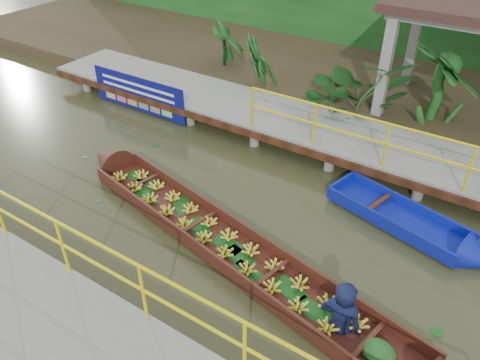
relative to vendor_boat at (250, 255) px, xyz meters
The scene contains 8 objects.
ground 1.49m from the vendor_boat, 141.48° to the left, with size 80.00×80.00×0.00m, color #2B2E17.
land_strip 8.49m from the vendor_boat, 97.75° to the left, with size 30.00×8.00×0.45m, color #2E2517.
far_dock 4.49m from the vendor_boat, 104.53° to the left, with size 16.00×2.06×1.66m.
foliage_backdrop 11.10m from the vendor_boat, 95.99° to the left, with size 30.00×0.80×4.00m, color #144116.
vendor_boat is the anchor object (origin of this frame).
moored_blue_boat 3.48m from the vendor_boat, 43.56° to the left, with size 3.34×1.59×0.77m.
blue_banner 6.68m from the vendor_boat, 149.48° to the left, with size 3.20×0.04×1.00m.
tropical_plants 6.41m from the vendor_boat, 79.90° to the left, with size 14.52×1.52×1.90m.
Camera 1 is at (4.19, -5.88, 5.91)m, focal length 35.00 mm.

